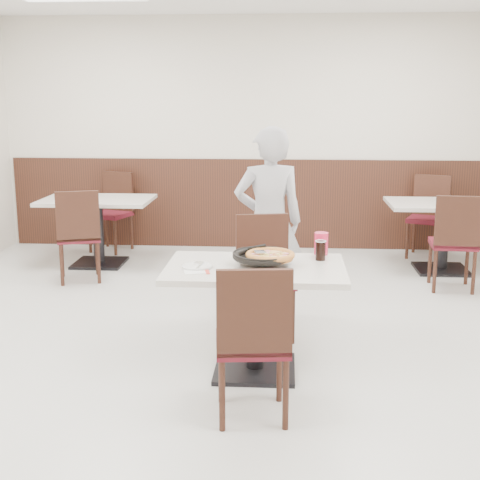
# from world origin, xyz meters

# --- Properties ---
(floor) EXTENTS (7.00, 7.00, 0.00)m
(floor) POSITION_xyz_m (0.00, 0.00, 0.00)
(floor) COLOR #B2B2AD
(floor) RESTS_ON ground
(wall_back) EXTENTS (6.00, 0.04, 2.80)m
(wall_back) POSITION_xyz_m (0.00, 3.50, 1.40)
(wall_back) COLOR beige
(wall_back) RESTS_ON floor
(wall_front) EXTENTS (6.00, 0.04, 2.80)m
(wall_front) POSITION_xyz_m (0.00, -3.50, 1.40)
(wall_front) COLOR beige
(wall_front) RESTS_ON floor
(wainscot_back) EXTENTS (5.90, 0.03, 1.10)m
(wainscot_back) POSITION_xyz_m (0.00, 3.48, 0.55)
(wainscot_back) COLOR black
(wainscot_back) RESTS_ON floor
(main_table) EXTENTS (1.27, 0.91, 0.75)m
(main_table) POSITION_xyz_m (0.28, -0.36, 0.38)
(main_table) COLOR beige
(main_table) RESTS_ON floor
(chair_near) EXTENTS (0.46, 0.46, 0.95)m
(chair_near) POSITION_xyz_m (0.29, -1.02, 0.47)
(chair_near) COLOR black
(chair_near) RESTS_ON floor
(chair_far) EXTENTS (0.49, 0.49, 0.95)m
(chair_far) POSITION_xyz_m (0.33, 0.32, 0.47)
(chair_far) COLOR black
(chair_far) RESTS_ON floor
(trivet) EXTENTS (0.14, 0.14, 0.04)m
(trivet) POSITION_xyz_m (0.33, -0.32, 0.77)
(trivet) COLOR black
(trivet) RESTS_ON main_table
(pizza_pan) EXTENTS (0.36, 0.36, 0.01)m
(pizza_pan) POSITION_xyz_m (0.32, -0.34, 0.79)
(pizza_pan) COLOR black
(pizza_pan) RESTS_ON trivet
(pizza) EXTENTS (0.33, 0.33, 0.02)m
(pizza) POSITION_xyz_m (0.37, -0.36, 0.81)
(pizza) COLOR #C37D37
(pizza) RESTS_ON pizza_pan
(pizza_server) EXTENTS (0.09, 0.11, 0.00)m
(pizza_server) POSITION_xyz_m (0.31, -0.34, 0.84)
(pizza_server) COLOR white
(pizza_server) RESTS_ON pizza
(napkin) EXTENTS (0.18, 0.18, 0.00)m
(napkin) POSITION_xyz_m (-0.11, -0.52, 0.75)
(napkin) COLOR white
(napkin) RESTS_ON main_table
(side_plate) EXTENTS (0.22, 0.22, 0.01)m
(side_plate) POSITION_xyz_m (-0.11, -0.43, 0.76)
(side_plate) COLOR silver
(side_plate) RESTS_ON napkin
(fork) EXTENTS (0.03, 0.17, 0.00)m
(fork) POSITION_xyz_m (-0.09, -0.45, 0.77)
(fork) COLOR white
(fork) RESTS_ON side_plate
(cola_glass) EXTENTS (0.07, 0.07, 0.13)m
(cola_glass) POSITION_xyz_m (0.72, -0.17, 0.81)
(cola_glass) COLOR black
(cola_glass) RESTS_ON main_table
(red_cup) EXTENTS (0.11, 0.11, 0.16)m
(red_cup) POSITION_xyz_m (0.73, 0.00, 0.83)
(red_cup) COLOR red
(red_cup) RESTS_ON main_table
(diner_person) EXTENTS (0.66, 0.50, 1.62)m
(diner_person) POSITION_xyz_m (0.33, 0.88, 0.81)
(diner_person) COLOR #B9B8BE
(diner_person) RESTS_ON floor
(bg_table_left) EXTENTS (1.27, 0.91, 0.75)m
(bg_table_left) POSITION_xyz_m (-1.62, 2.48, 0.38)
(bg_table_left) COLOR beige
(bg_table_left) RESTS_ON floor
(bg_chair_left_near) EXTENTS (0.53, 0.53, 0.95)m
(bg_chair_left_near) POSITION_xyz_m (-1.63, 1.83, 0.47)
(bg_chair_left_near) COLOR black
(bg_chair_left_near) RESTS_ON floor
(bg_chair_left_far) EXTENTS (0.53, 0.53, 0.95)m
(bg_chair_left_far) POSITION_xyz_m (-1.65, 3.15, 0.47)
(bg_chair_left_far) COLOR black
(bg_chair_left_far) RESTS_ON floor
(bg_table_right) EXTENTS (1.27, 0.91, 0.75)m
(bg_table_right) POSITION_xyz_m (2.17, 2.47, 0.38)
(bg_table_right) COLOR beige
(bg_table_right) RESTS_ON floor
(bg_chair_right_near) EXTENTS (0.45, 0.45, 0.95)m
(bg_chair_right_near) POSITION_xyz_m (2.10, 1.78, 0.47)
(bg_chair_right_near) COLOR black
(bg_chair_right_near) RESTS_ON floor
(bg_chair_right_far) EXTENTS (0.55, 0.55, 0.95)m
(bg_chair_right_far) POSITION_xyz_m (2.12, 3.09, 0.47)
(bg_chair_right_far) COLOR black
(bg_chair_right_far) RESTS_ON floor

